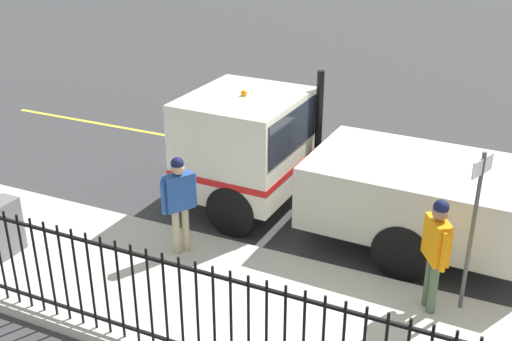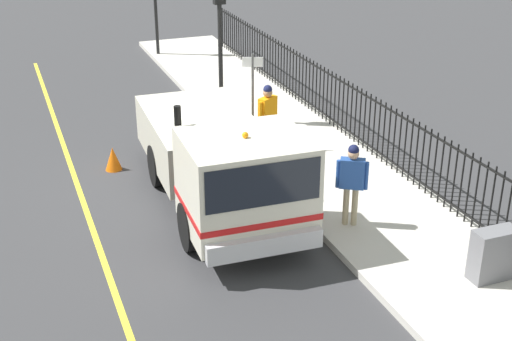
{
  "view_description": "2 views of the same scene",
  "coord_description": "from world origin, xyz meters",
  "px_view_note": "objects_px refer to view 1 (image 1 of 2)",
  "views": [
    {
      "loc": [
        9.87,
        1.37,
        5.76
      ],
      "look_at": [
        1.14,
        -2.68,
        1.43
      ],
      "focal_mm": 44.19,
      "sensor_mm": 36.0,
      "label": 1
    },
    {
      "loc": [
        -4.09,
        -14.55,
        6.9
      ],
      "look_at": [
        0.52,
        -2.5,
        1.13
      ],
      "focal_mm": 48.96,
      "sensor_mm": 36.0,
      "label": 2
    }
  ],
  "objects_px": {
    "work_truck": "(317,163)",
    "worker_standing": "(179,195)",
    "pedestrian_distant": "(436,244)",
    "traffic_cone": "(503,203)",
    "street_sign": "(475,215)"
  },
  "relations": [
    {
      "from": "work_truck",
      "to": "worker_standing",
      "type": "distance_m",
      "value": 2.66
    },
    {
      "from": "pedestrian_distant",
      "to": "traffic_cone",
      "type": "xyz_separation_m",
      "value": [
        -3.74,
        0.69,
        -0.95
      ]
    },
    {
      "from": "work_truck",
      "to": "street_sign",
      "type": "relative_size",
      "value": 2.66
    },
    {
      "from": "work_truck",
      "to": "pedestrian_distant",
      "type": "bearing_deg",
      "value": -126.63
    },
    {
      "from": "street_sign",
      "to": "pedestrian_distant",
      "type": "bearing_deg",
      "value": -61.51
    },
    {
      "from": "traffic_cone",
      "to": "pedestrian_distant",
      "type": "bearing_deg",
      "value": -10.4
    },
    {
      "from": "worker_standing",
      "to": "traffic_cone",
      "type": "xyz_separation_m",
      "value": [
        -3.9,
        4.75,
        -0.92
      ]
    },
    {
      "from": "worker_standing",
      "to": "traffic_cone",
      "type": "relative_size",
      "value": 3.01
    },
    {
      "from": "work_truck",
      "to": "street_sign",
      "type": "height_order",
      "value": "work_truck"
    },
    {
      "from": "worker_standing",
      "to": "pedestrian_distant",
      "type": "distance_m",
      "value": 4.07
    },
    {
      "from": "pedestrian_distant",
      "to": "worker_standing",
      "type": "bearing_deg",
      "value": 61.34
    },
    {
      "from": "work_truck",
      "to": "traffic_cone",
      "type": "xyz_separation_m",
      "value": [
        -1.77,
        3.16,
        -0.95
      ]
    },
    {
      "from": "work_truck",
      "to": "pedestrian_distant",
      "type": "relative_size",
      "value": 3.68
    },
    {
      "from": "worker_standing",
      "to": "traffic_cone",
      "type": "bearing_deg",
      "value": -19.19
    },
    {
      "from": "worker_standing",
      "to": "traffic_cone",
      "type": "height_order",
      "value": "worker_standing"
    }
  ]
}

